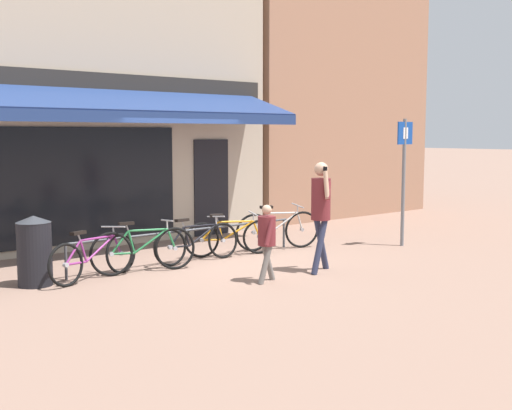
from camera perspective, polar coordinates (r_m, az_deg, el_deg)
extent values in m
plane|color=#846656|center=(11.29, -3.44, -5.02)|extent=(160.00, 160.00, 0.00)
cube|color=tan|center=(14.28, -15.07, 8.75)|extent=(7.44, 3.00, 5.75)
cube|color=black|center=(12.59, -15.39, 1.69)|extent=(4.09, 0.04, 2.20)
cube|color=black|center=(14.12, -4.00, 1.56)|extent=(0.90, 0.04, 2.10)
cube|color=#282623|center=(12.94, -12.27, 10.37)|extent=(7.07, 0.06, 0.44)
cube|color=navy|center=(12.27, -10.64, 9.11)|extent=(6.70, 1.53, 0.50)
cube|color=navy|center=(11.60, -8.79, 7.70)|extent=(6.70, 0.03, 0.20)
cube|color=#9E7056|center=(18.67, 4.29, 9.52)|extent=(6.05, 4.00, 6.52)
cylinder|color=#47494F|center=(11.23, -6.03, -2.25)|extent=(4.57, 0.04, 0.04)
cylinder|color=#47494F|center=(10.24, -16.54, -4.88)|extent=(0.04, 0.04, 0.55)
cylinder|color=#47494F|center=(12.63, 2.49, -2.53)|extent=(0.04, 0.04, 0.55)
torus|color=black|center=(10.51, -11.92, -4.21)|extent=(0.64, 0.28, 0.65)
cylinder|color=#9E9EA3|center=(10.51, -11.92, -4.21)|extent=(0.09, 0.08, 0.07)
torus|color=black|center=(9.77, -16.56, -5.13)|extent=(0.64, 0.28, 0.65)
cylinder|color=#9E9EA3|center=(9.77, -16.56, -5.13)|extent=(0.09, 0.08, 0.07)
cylinder|color=#892D7A|center=(10.20, -13.67, -3.76)|extent=(0.59, 0.24, 0.35)
cylinder|color=#892D7A|center=(10.16, -13.91, -2.87)|extent=(0.66, 0.23, 0.05)
cylinder|color=#892D7A|center=(9.98, -15.10, -3.99)|extent=(0.12, 0.03, 0.34)
cylinder|color=#892D7A|center=(9.90, -15.69, -5.01)|extent=(0.38, 0.15, 0.05)
cylinder|color=#892D7A|center=(9.85, -15.95, -4.09)|extent=(0.32, 0.15, 0.34)
cylinder|color=#892D7A|center=(10.45, -12.23, -3.45)|extent=(0.16, 0.05, 0.31)
cylinder|color=#9E9EA3|center=(9.92, -15.45, -2.79)|extent=(0.06, 0.03, 0.11)
cube|color=black|center=(9.90, -15.54, -2.40)|extent=(0.26, 0.17, 0.06)
cylinder|color=#9E9EA3|center=(10.38, -12.56, -2.29)|extent=(0.04, 0.04, 0.14)
cylinder|color=#9E9EA3|center=(10.38, -12.59, -1.90)|extent=(0.18, 0.50, 0.06)
torus|color=black|center=(10.65, -7.21, -3.84)|extent=(0.71, 0.24, 0.70)
cylinder|color=#9E9EA3|center=(10.65, -7.21, -3.84)|extent=(0.08, 0.08, 0.07)
torus|color=black|center=(10.32, -12.74, -4.28)|extent=(0.71, 0.24, 0.70)
cylinder|color=#9E9EA3|center=(10.32, -12.74, -4.28)|extent=(0.08, 0.08, 0.07)
cylinder|color=#23703D|center=(10.50, -9.31, -3.17)|extent=(0.59, 0.12, 0.37)
cylinder|color=#23703D|center=(10.48, -9.56, -2.20)|extent=(0.65, 0.16, 0.05)
cylinder|color=#23703D|center=(10.40, -11.02, -3.25)|extent=(0.12, 0.09, 0.37)
cylinder|color=#23703D|center=(10.37, -11.74, -4.25)|extent=(0.37, 0.11, 0.05)
cylinder|color=#23703D|center=(10.35, -12.00, -3.27)|extent=(0.32, 0.06, 0.36)
cylinder|color=#23703D|center=(10.62, -7.55, -2.99)|extent=(0.15, 0.09, 0.34)
cylinder|color=#9E9EA3|center=(10.37, -11.36, -2.00)|extent=(0.06, 0.05, 0.11)
cube|color=black|center=(10.36, -11.46, -1.62)|extent=(0.26, 0.15, 0.06)
cylinder|color=#9E9EA3|center=(10.58, -7.90, -1.75)|extent=(0.03, 0.04, 0.14)
cylinder|color=#9E9EA3|center=(10.58, -7.92, -1.38)|extent=(0.12, 0.52, 0.07)
torus|color=black|center=(11.53, -2.96, -3.16)|extent=(0.64, 0.11, 0.65)
cylinder|color=#9E9EA3|center=(11.53, -2.96, -3.16)|extent=(0.07, 0.07, 0.08)
torus|color=black|center=(10.92, -7.65, -3.75)|extent=(0.64, 0.11, 0.65)
cylinder|color=#9E9EA3|center=(10.92, -7.65, -3.75)|extent=(0.07, 0.07, 0.08)
cylinder|color=black|center=(11.27, -4.73, -2.66)|extent=(0.62, 0.07, 0.34)
cylinder|color=black|center=(11.24, -4.96, -1.84)|extent=(0.68, 0.04, 0.05)
cylinder|color=black|center=(11.09, -6.18, -2.79)|extent=(0.13, 0.08, 0.34)
cylinder|color=black|center=(11.02, -6.79, -3.69)|extent=(0.39, 0.04, 0.05)
cylinder|color=black|center=(10.98, -7.03, -2.85)|extent=(0.33, 0.07, 0.34)
cylinder|color=black|center=(11.48, -3.25, -2.45)|extent=(0.16, 0.07, 0.31)
cylinder|color=#9E9EA3|center=(11.04, -6.50, -1.71)|extent=(0.06, 0.04, 0.11)
cube|color=black|center=(11.03, -6.59, -1.35)|extent=(0.24, 0.10, 0.06)
cylinder|color=#9E9EA3|center=(11.43, -3.57, -1.38)|extent=(0.03, 0.04, 0.14)
cylinder|color=#9E9EA3|center=(11.43, -3.60, -1.03)|extent=(0.02, 0.52, 0.08)
torus|color=black|center=(11.90, 0.29, -2.84)|extent=(0.64, 0.30, 0.65)
cylinder|color=#9E9EA3|center=(11.90, 0.29, -2.84)|extent=(0.09, 0.08, 0.07)
torus|color=black|center=(11.58, -4.83, -3.12)|extent=(0.64, 0.30, 0.65)
cylinder|color=#9E9EA3|center=(11.58, -4.83, -3.12)|extent=(0.09, 0.08, 0.07)
cylinder|color=orange|center=(11.74, -1.61, -2.27)|extent=(0.58, 0.26, 0.35)
cylinder|color=orange|center=(11.69, -1.79, -1.48)|extent=(0.65, 0.26, 0.05)
cylinder|color=orange|center=(11.64, -3.20, -2.31)|extent=(0.12, 0.05, 0.34)
cylinder|color=orange|center=(11.63, -3.92, -3.11)|extent=(0.37, 0.16, 0.05)
cylinder|color=orange|center=(11.59, -4.11, -2.32)|extent=(0.31, 0.16, 0.34)
cylinder|color=orange|center=(11.85, 0.03, -2.15)|extent=(0.16, 0.07, 0.31)
cylinder|color=#9E9EA3|center=(11.58, -3.45, -1.28)|extent=(0.06, 0.03, 0.11)
cube|color=black|center=(11.57, -3.52, -0.94)|extent=(0.26, 0.18, 0.06)
cylinder|color=#9E9EA3|center=(11.79, -0.23, -1.11)|extent=(0.04, 0.04, 0.14)
cylinder|color=#9E9EA3|center=(11.78, -0.22, -0.77)|extent=(0.20, 0.50, 0.05)
torus|color=black|center=(12.56, 4.11, -2.19)|extent=(0.72, 0.30, 0.73)
cylinder|color=#9E9EA3|center=(12.56, 4.11, -2.19)|extent=(0.09, 0.08, 0.07)
torus|color=black|center=(12.15, -0.22, -2.46)|extent=(0.72, 0.30, 0.73)
cylinder|color=#9E9EA3|center=(12.15, -0.22, -2.46)|extent=(0.09, 0.08, 0.07)
cylinder|color=#BCB7B2|center=(12.36, 2.52, -1.56)|extent=(0.55, 0.22, 0.39)
cylinder|color=#BCB7B2|center=(12.31, 2.39, -0.71)|extent=(0.61, 0.22, 0.05)
cylinder|color=#BCB7B2|center=(12.24, 1.19, -1.60)|extent=(0.11, 0.04, 0.38)
cylinder|color=#BCB7B2|center=(12.22, 0.56, -2.46)|extent=(0.35, 0.14, 0.05)
cylinder|color=#BCB7B2|center=(12.17, 0.41, -1.60)|extent=(0.30, 0.15, 0.38)
cylinder|color=#BCB7B2|center=(12.50, 3.91, -1.44)|extent=(0.15, 0.05, 0.35)
cylinder|color=#9E9EA3|center=(12.17, 0.99, -0.51)|extent=(0.06, 0.03, 0.11)
cube|color=black|center=(12.15, 0.93, -0.19)|extent=(0.26, 0.17, 0.06)
cylinder|color=#9E9EA3|center=(12.43, 3.71, -0.36)|extent=(0.04, 0.04, 0.14)
cylinder|color=#9E9EA3|center=(12.42, 3.72, -0.05)|extent=(0.18, 0.50, 0.06)
cylinder|color=#282D47|center=(10.28, 5.65, -3.77)|extent=(0.35, 0.12, 0.87)
cylinder|color=#282D47|center=(10.57, 5.84, -3.49)|extent=(0.35, 0.12, 0.87)
cylinder|color=maroon|center=(10.32, 5.79, 0.52)|extent=(0.33, 0.33, 0.67)
sphere|color=tan|center=(10.28, 5.82, 3.20)|extent=(0.22, 0.22, 0.22)
cylinder|color=maroon|center=(10.51, 5.41, 0.63)|extent=(0.29, 0.16, 0.59)
cylinder|color=maroon|center=(10.15, 6.42, 1.30)|extent=(0.20, 0.18, 0.29)
cylinder|color=tan|center=(10.12, 6.27, 1.79)|extent=(0.11, 0.17, 0.45)
cube|color=black|center=(10.14, 6.17, 3.02)|extent=(0.02, 0.07, 0.14)
cylinder|color=slate|center=(9.58, 0.82, -5.36)|extent=(0.25, 0.11, 0.58)
cylinder|color=slate|center=(9.79, 1.10, -5.11)|extent=(0.25, 0.11, 0.58)
cylinder|color=maroon|center=(9.59, 0.96, -2.31)|extent=(0.29, 0.29, 0.44)
sphere|color=tan|center=(9.55, 0.97, -0.42)|extent=(0.15, 0.15, 0.15)
cylinder|color=maroon|center=(9.76, 0.75, -2.16)|extent=(0.21, 0.11, 0.40)
cylinder|color=maroon|center=(9.43, 1.19, -2.46)|extent=(0.21, 0.11, 0.40)
cylinder|color=black|center=(9.96, -19.08, -4.14)|extent=(0.50, 0.50, 0.94)
cone|color=#33353A|center=(9.89, -19.19, -1.18)|extent=(0.51, 0.51, 0.10)
cylinder|color=slate|center=(13.00, 12.97, 1.93)|extent=(0.07, 0.07, 2.52)
cube|color=#14429E|center=(12.96, 13.11, 6.24)|extent=(0.44, 0.02, 0.44)
cube|color=white|center=(12.95, 13.16, 6.24)|extent=(0.14, 0.01, 0.22)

